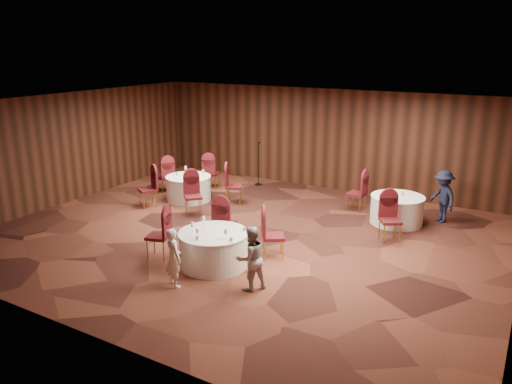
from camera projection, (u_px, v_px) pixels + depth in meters
The scene contains 15 objects.
ground at pixel (245, 236), 12.28m from camera, with size 12.00×12.00×0.00m, color black.
room_shell at pixel (244, 158), 11.72m from camera, with size 12.00×12.00×12.00m.
table_main at pixel (214, 249), 10.55m from camera, with size 1.49×1.49×0.74m.
table_left at pixel (189, 188), 14.99m from camera, with size 1.36×1.36×0.74m.
table_right at pixel (397, 210), 13.04m from camera, with size 1.38×1.38×0.74m.
chairs_main at pixel (219, 231), 11.18m from camera, with size 2.88×2.07×1.00m.
chairs_left at pixel (191, 184), 14.96m from camera, with size 3.17×3.13×1.00m.
chairs_right at pixel (372, 206), 12.94m from camera, with size 2.08×2.39×1.00m.
tabletop_main at pixel (214, 231), 10.26m from camera, with size 1.12×1.07×0.22m.
tabletop_left at pixel (188, 174), 14.86m from camera, with size 0.83×0.81×0.22m.
tabletop_right at pixel (402, 194), 12.58m from camera, with size 0.08×0.08×0.22m.
mic_stand at pixel (258, 173), 16.63m from camera, with size 0.24×0.24×1.45m.
woman_a at pixel (174, 257), 9.58m from camera, with size 0.43×0.28×1.19m, color white.
woman_b at pixel (251, 258), 9.44m from camera, with size 0.62×0.48×1.27m, color #ADAEB2.
man_c at pixel (443, 196), 13.05m from camera, with size 0.90×0.52×1.40m, color black.
Camera 1 is at (6.00, -9.78, 4.53)m, focal length 35.00 mm.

